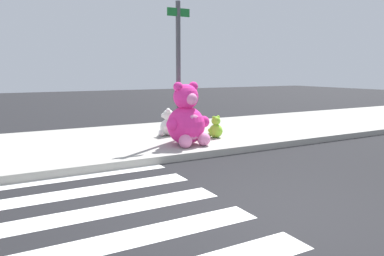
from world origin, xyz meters
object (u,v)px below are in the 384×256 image
Objects in this scene: sign_pole at (178,68)px; plush_pink_large at (187,120)px; plush_lime at (215,129)px; plush_white at (168,125)px; plush_tan at (197,126)px.

sign_pole is 1.29m from plush_pink_large.
plush_lime is at bearing 22.34° from plush_pink_large.
sign_pole is 4.62× the size of plush_white.
plush_tan is at bearing 50.42° from plush_pink_large.
sign_pole is at bearing -150.86° from plush_tan.
plush_tan is (-0.20, 0.58, -0.00)m from plush_lime.
sign_pole is 2.29× the size of plush_pink_large.
plush_white is 1.27× the size of plush_lime.
plush_white is at bearing 84.92° from plush_pink_large.
plush_pink_large is 1.30m from plush_white.
plush_tan is (0.73, 0.41, -1.48)m from sign_pole.
plush_pink_large reaches higher than plush_white.
plush_lime is (0.91, -0.84, -0.06)m from plush_white.
plush_white is at bearing 160.04° from plush_tan.
plush_lime is at bearing -71.26° from plush_tan.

